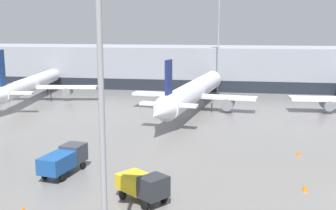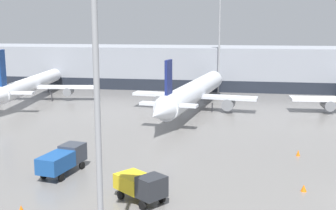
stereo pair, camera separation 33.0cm
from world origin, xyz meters
name	(u,v)px [view 2 (the right image)]	position (x,y,z in m)	size (l,w,h in m)	color
terminal_building	(288,68)	(0.07, 61.93, 4.49)	(160.00, 29.09, 9.00)	gray
parked_jet_0	(31,84)	(-48.06, 38.49, 3.00)	(24.52, 34.86, 9.94)	silver
parked_jet_1	(194,92)	(-17.66, 34.45, 2.96)	(20.51, 40.58, 9.21)	silver
service_truck_0	(141,185)	(-17.70, -2.55, 1.36)	(4.68, 4.23, 2.32)	gold
service_truck_1	(63,159)	(-26.24, 2.29, 1.44)	(2.91, 5.81, 2.38)	#19478C
traffic_cone_0	(21,209)	(-25.92, -6.03, 0.28)	(0.44, 0.44, 0.56)	orange
traffic_cone_1	(298,153)	(-4.10, 11.60, 0.32)	(0.41, 0.41, 0.65)	orange
traffic_cone_2	(304,188)	(-4.92, 1.62, 0.29)	(0.49, 0.49, 0.58)	orange
traffic_cone_4	(175,109)	(-20.46, 33.24, 0.29)	(0.46, 0.46, 0.59)	orange
apron_light_mast_0	(220,6)	(-14.55, 51.50, 17.25)	(1.80, 1.80, 22.48)	gray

